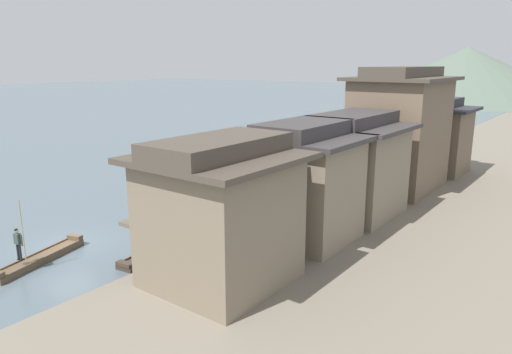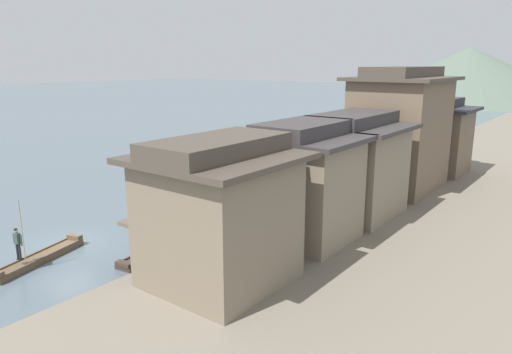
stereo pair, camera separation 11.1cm
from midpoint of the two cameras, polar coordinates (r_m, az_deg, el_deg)
name	(u,v)px [view 2 (the right image)]	position (r m, az deg, el deg)	size (l,w,h in m)	color
ground_plane	(70,245)	(28.15, -21.49, -7.63)	(400.00, 400.00, 0.00)	slate
riverbank_right	(500,177)	(44.70, 27.49, -0.03)	(18.00, 110.00, 0.74)	slate
boat_foreground_poled	(39,258)	(26.40, -24.62, -8.93)	(2.28, 5.39, 0.57)	brown
boatman_person	(18,240)	(25.22, -26.72, -6.81)	(0.56, 0.29, 3.04)	black
boat_moored_nearest	(157,251)	(25.55, -11.77, -8.77)	(1.64, 5.09, 0.42)	#423328
boat_moored_second	(315,187)	(37.41, 7.21, -1.18)	(1.77, 4.40, 0.71)	#423328
boat_moored_third	(362,169)	(44.65, 12.72, 0.98)	(1.53, 4.46, 0.65)	#33281E
boat_moored_far	(435,142)	(62.51, 20.86, 3.92)	(1.40, 3.67, 0.42)	#232326
boat_midriver_drifting	(162,187)	(38.11, -11.23, -1.23)	(4.81, 1.94, 0.42)	#232326
boat_midriver_upstream	(397,154)	(53.26, 16.72, 2.69)	(1.24, 3.88, 0.44)	brown
boat_upstream_distant	(452,135)	(69.55, 22.61, 4.74)	(1.63, 5.10, 0.68)	brown
house_waterfront_nearest	(219,213)	(19.50, -4.37, -4.35)	(6.22, 6.16, 6.14)	#7F705B
house_waterfront_second	(302,182)	(24.48, 5.68, -0.61)	(6.21, 5.41, 6.14)	gray
house_waterfront_tall	(351,165)	(29.12, 11.54, 1.46)	(6.43, 6.34, 6.14)	gray
house_waterfront_narrow	(400,130)	(35.79, 17.04, 5.47)	(6.46, 8.08, 8.74)	#75604C
house_waterfront_far	(432,136)	(42.62, 20.51, 4.69)	(6.75, 5.65, 6.14)	#75604C
mooring_post_dock_near	(239,223)	(26.07, -1.95, -5.58)	(0.20, 0.20, 0.87)	#473828
mooring_post_dock_mid	(311,193)	(32.11, 6.77, -1.92)	(0.20, 0.20, 0.90)	#473828
hill_far_west	(468,74)	(136.64, 24.24, 11.28)	(57.84, 57.84, 13.69)	#5B6B5B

